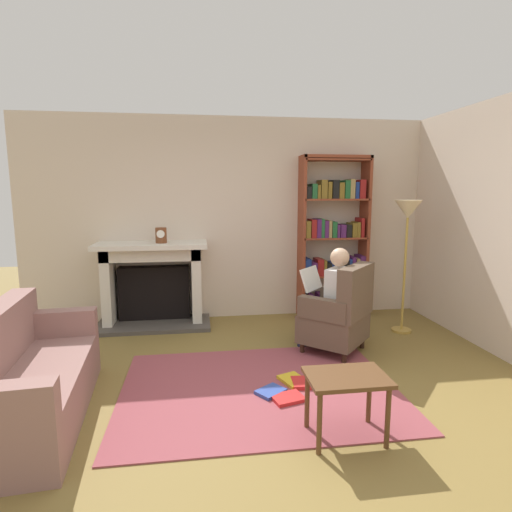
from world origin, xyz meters
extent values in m
plane|color=olive|center=(0.00, 0.00, 0.00)|extent=(14.00, 14.00, 0.00)
cube|color=beige|center=(0.00, 2.55, 1.35)|extent=(5.60, 0.10, 2.70)
cube|color=beige|center=(2.65, 1.25, 1.35)|extent=(0.10, 5.20, 2.70)
cube|color=#93434B|center=(0.00, 0.30, 0.01)|extent=(2.40, 1.80, 0.01)
cube|color=#4C4742|center=(-1.09, 2.18, 0.03)|extent=(1.43, 0.64, 0.05)
cube|color=black|center=(-1.09, 2.40, 0.40)|extent=(0.91, 0.20, 0.70)
cube|color=silver|center=(-1.65, 2.28, 0.51)|extent=(0.12, 0.44, 1.02)
cube|color=silver|center=(-0.53, 2.28, 0.51)|extent=(0.12, 0.44, 1.02)
cube|color=silver|center=(-1.09, 2.28, 0.94)|extent=(1.23, 0.44, 0.16)
cube|color=silver|center=(-1.09, 2.22, 1.05)|extent=(1.39, 0.56, 0.06)
cylinder|color=brown|center=(-0.96, 2.20, 1.18)|extent=(0.14, 0.14, 0.19)
cylinder|color=white|center=(-0.96, 2.14, 1.20)|extent=(0.10, 0.01, 0.10)
cube|color=brown|center=(0.88, 2.34, 1.10)|extent=(0.04, 0.32, 2.20)
cube|color=brown|center=(1.77, 2.34, 1.10)|extent=(0.04, 0.32, 2.20)
cube|color=brown|center=(1.33, 2.34, 2.18)|extent=(0.93, 0.32, 0.04)
cube|color=brown|center=(1.33, 2.34, 0.06)|extent=(0.89, 0.32, 0.02)
cube|color=brown|center=(0.95, 2.33, 0.16)|extent=(0.07, 0.26, 0.17)
cube|color=#4C1E59|center=(1.02, 2.33, 0.20)|extent=(0.05, 0.26, 0.26)
cube|color=maroon|center=(1.08, 2.33, 0.15)|extent=(0.06, 0.26, 0.16)
cube|color=#4C1E59|center=(1.16, 2.33, 0.20)|extent=(0.08, 0.26, 0.25)
cube|color=#4C1E59|center=(1.23, 2.33, 0.19)|extent=(0.07, 0.26, 0.24)
cube|color=navy|center=(1.31, 2.33, 0.19)|extent=(0.07, 0.26, 0.24)
cube|color=#4C1E59|center=(1.39, 2.33, 0.18)|extent=(0.08, 0.26, 0.21)
cube|color=#997F4C|center=(1.49, 2.33, 0.16)|extent=(0.09, 0.26, 0.18)
cube|color=maroon|center=(1.56, 2.33, 0.16)|extent=(0.04, 0.26, 0.19)
cube|color=#1E592D|center=(1.62, 2.33, 0.19)|extent=(0.07, 0.26, 0.25)
cube|color=#4C1E59|center=(1.69, 2.33, 0.16)|extent=(0.06, 0.26, 0.18)
cube|color=brown|center=(1.33, 2.34, 0.58)|extent=(0.89, 0.32, 0.02)
cube|color=navy|center=(0.95, 2.33, 0.71)|extent=(0.08, 0.26, 0.23)
cube|color=#4C1E59|center=(1.04, 2.33, 0.68)|extent=(0.07, 0.26, 0.18)
cube|color=maroon|center=(1.13, 2.33, 0.70)|extent=(0.08, 0.26, 0.22)
cube|color=brown|center=(1.19, 2.33, 0.70)|extent=(0.04, 0.26, 0.21)
cube|color=black|center=(1.25, 2.33, 0.68)|extent=(0.06, 0.26, 0.17)
cube|color=navy|center=(1.32, 2.33, 0.68)|extent=(0.08, 0.26, 0.17)
cube|color=#1E592D|center=(1.41, 2.33, 0.68)|extent=(0.08, 0.26, 0.18)
cube|color=black|center=(1.49, 2.33, 0.69)|extent=(0.08, 0.26, 0.20)
cube|color=navy|center=(1.55, 2.33, 0.70)|extent=(0.04, 0.26, 0.22)
cube|color=#4C1E59|center=(1.60, 2.33, 0.71)|extent=(0.05, 0.26, 0.25)
cube|color=#997F4C|center=(1.65, 2.33, 0.70)|extent=(0.04, 0.26, 0.22)
cube|color=#4C1E59|center=(1.72, 2.33, 0.72)|extent=(0.08, 0.26, 0.26)
cube|color=brown|center=(1.33, 2.34, 1.10)|extent=(0.89, 0.32, 0.02)
cube|color=brown|center=(0.95, 2.33, 1.22)|extent=(0.06, 0.26, 0.22)
cube|color=maroon|center=(1.02, 2.33, 1.23)|extent=(0.07, 0.26, 0.24)
cube|color=#4C1E59|center=(1.09, 2.33, 1.24)|extent=(0.06, 0.26, 0.25)
cube|color=#1E592D|center=(1.14, 2.33, 1.24)|extent=(0.04, 0.26, 0.25)
cube|color=#4C1E59|center=(1.20, 2.33, 1.22)|extent=(0.05, 0.26, 0.23)
cube|color=#997F4C|center=(1.25, 2.33, 1.23)|extent=(0.04, 0.26, 0.23)
cube|color=#1E592D|center=(1.31, 2.33, 1.22)|extent=(0.06, 0.26, 0.21)
cube|color=#4C1E59|center=(1.36, 2.33, 1.20)|extent=(0.04, 0.26, 0.17)
cube|color=#4C1E59|center=(1.43, 2.33, 1.20)|extent=(0.07, 0.26, 0.17)
cube|color=black|center=(1.51, 2.33, 1.20)|extent=(0.07, 0.26, 0.17)
cube|color=brown|center=(1.58, 2.33, 1.21)|extent=(0.06, 0.26, 0.19)
cube|color=brown|center=(1.64, 2.33, 1.21)|extent=(0.04, 0.26, 0.20)
cube|color=maroon|center=(1.70, 2.33, 1.24)|extent=(0.04, 0.26, 0.26)
cube|color=brown|center=(1.33, 2.34, 1.62)|extent=(0.89, 0.32, 0.02)
cube|color=black|center=(0.95, 2.33, 1.71)|extent=(0.06, 0.26, 0.16)
cube|color=#1E592D|center=(1.02, 2.33, 1.73)|extent=(0.07, 0.26, 0.19)
cube|color=brown|center=(1.08, 2.33, 1.72)|extent=(0.04, 0.26, 0.18)
cube|color=brown|center=(1.15, 2.33, 1.75)|extent=(0.08, 0.26, 0.25)
cube|color=brown|center=(1.23, 2.33, 1.74)|extent=(0.05, 0.26, 0.22)
cube|color=black|center=(1.31, 2.33, 1.75)|extent=(0.08, 0.26, 0.24)
cube|color=brown|center=(1.39, 2.33, 1.74)|extent=(0.07, 0.26, 0.21)
cube|color=#1E592D|center=(1.47, 2.33, 1.75)|extent=(0.07, 0.26, 0.24)
cube|color=#997F4C|center=(1.54, 2.33, 1.76)|extent=(0.06, 0.26, 0.26)
cube|color=navy|center=(1.60, 2.33, 1.74)|extent=(0.05, 0.26, 0.22)
cube|color=maroon|center=(1.68, 2.33, 1.75)|extent=(0.08, 0.26, 0.25)
cube|color=brown|center=(1.33, 2.34, 2.14)|extent=(0.89, 0.32, 0.02)
cylinder|color=#331E14|center=(0.93, 1.43, 0.06)|extent=(0.05, 0.05, 0.12)
cylinder|color=#331E14|center=(0.58, 1.05, 0.06)|extent=(0.05, 0.05, 0.12)
cylinder|color=#331E14|center=(1.28, 1.11, 0.06)|extent=(0.05, 0.05, 0.12)
cylinder|color=#331E14|center=(0.94, 0.73, 0.06)|extent=(0.05, 0.05, 0.12)
cube|color=brown|center=(0.93, 1.08, 0.27)|extent=(0.87, 0.88, 0.30)
cube|color=brown|center=(1.11, 0.92, 0.70)|extent=(0.55, 0.58, 0.55)
cube|color=brown|center=(1.12, 1.28, 0.53)|extent=(0.48, 0.45, 0.22)
cube|color=brown|center=(0.75, 0.88, 0.53)|extent=(0.48, 0.45, 0.22)
cube|color=silver|center=(0.97, 1.05, 0.67)|extent=(0.36, 0.37, 0.50)
sphere|color=#D8AD8C|center=(0.97, 1.05, 1.04)|extent=(0.20, 0.20, 0.20)
cube|color=#191E3F|center=(0.88, 1.24, 0.47)|extent=(0.38, 0.36, 0.12)
cube|color=#191E3F|center=(0.77, 1.12, 0.47)|extent=(0.38, 0.36, 0.12)
cylinder|color=#191E3F|center=(0.74, 1.37, 0.21)|extent=(0.10, 0.10, 0.42)
cylinder|color=#191E3F|center=(0.63, 1.25, 0.21)|extent=(0.10, 0.10, 0.42)
cube|color=white|center=(0.73, 1.27, 0.77)|extent=(0.32, 0.34, 0.25)
cube|color=#936A64|center=(-1.76, 0.06, 0.20)|extent=(0.84, 1.75, 0.40)
cube|color=#936A64|center=(-1.82, 0.83, 0.52)|extent=(0.71, 0.22, 0.24)
cube|color=brown|center=(0.50, -0.50, 0.45)|extent=(0.56, 0.39, 0.03)
cylinder|color=brown|center=(0.26, -0.65, 0.22)|extent=(0.04, 0.04, 0.44)
cylinder|color=brown|center=(0.73, -0.65, 0.22)|extent=(0.04, 0.04, 0.44)
cylinder|color=brown|center=(0.26, -0.34, 0.22)|extent=(0.04, 0.04, 0.44)
cylinder|color=brown|center=(0.73, -0.34, 0.22)|extent=(0.04, 0.04, 0.44)
cube|color=gold|center=(0.33, 0.38, 0.03)|extent=(0.28, 0.32, 0.03)
cube|color=#334CA5|center=(0.09, 0.19, 0.03)|extent=(0.29, 0.28, 0.03)
cube|color=red|center=(0.21, 0.06, 0.03)|extent=(0.30, 0.25, 0.03)
cube|color=red|center=(0.39, 0.31, 0.03)|extent=(0.18, 0.23, 0.04)
cylinder|color=#B7933F|center=(1.98, 1.56, 0.01)|extent=(0.24, 0.24, 0.03)
cylinder|color=#B7933F|center=(1.98, 1.56, 0.72)|extent=(0.03, 0.03, 1.38)
cone|color=beige|center=(1.98, 1.56, 1.51)|extent=(0.32, 0.32, 0.22)
camera|label=1|loc=(-0.51, -3.09, 1.73)|focal=29.06mm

